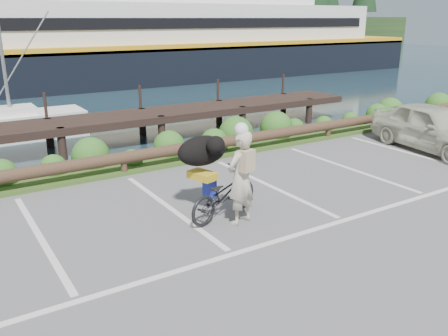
# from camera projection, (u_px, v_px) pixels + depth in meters

# --- Properties ---
(ground) EXTENTS (72.00, 72.00, 0.00)m
(ground) POSITION_uv_depth(u_px,v_px,m) (220.00, 245.00, 8.27)
(ground) COLOR #57575A
(vegetation_strip) EXTENTS (34.00, 1.60, 0.10)m
(vegetation_strip) POSITION_uv_depth(u_px,v_px,m) (115.00, 166.00, 12.52)
(vegetation_strip) COLOR #3D5B21
(vegetation_strip) RESTS_ON ground
(log_rail) EXTENTS (32.00, 0.30, 0.60)m
(log_rail) POSITION_uv_depth(u_px,v_px,m) (125.00, 175.00, 11.98)
(log_rail) COLOR #443021
(log_rail) RESTS_ON ground
(bicycle) EXTENTS (1.92, 1.12, 0.95)m
(bicycle) POSITION_uv_depth(u_px,v_px,m) (224.00, 194.00, 9.31)
(bicycle) COLOR black
(bicycle) RESTS_ON ground
(cyclist) EXTENTS (0.76, 0.61, 1.83)m
(cyclist) POSITION_uv_depth(u_px,v_px,m) (241.00, 178.00, 8.92)
(cyclist) COLOR beige
(cyclist) RESTS_ON ground
(dog) EXTENTS (0.80, 1.16, 0.61)m
(dog) POSITION_uv_depth(u_px,v_px,m) (202.00, 151.00, 9.44)
(dog) COLOR black
(dog) RESTS_ON bicycle
(parked_car) EXTENTS (2.22, 4.27, 1.39)m
(parked_car) POSITION_uv_depth(u_px,v_px,m) (434.00, 128.00, 14.01)
(parked_car) COLOR #B9B9A3
(parked_car) RESTS_ON ground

